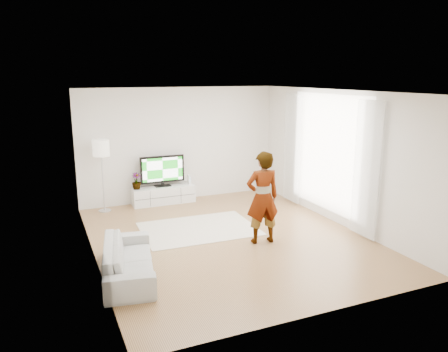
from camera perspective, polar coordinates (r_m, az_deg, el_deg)
name	(u,v)px	position (r m, az deg, el deg)	size (l,w,h in m)	color
floor	(228,238)	(8.56, 0.58, -8.09)	(6.00, 6.00, 0.00)	#AA864D
ceiling	(229,91)	(7.98, 0.63, 10.99)	(6.00, 6.00, 0.00)	white
wall_left	(90,180)	(7.53, -17.09, -0.51)	(0.02, 6.00, 2.80)	silver
wall_right	(338,158)	(9.43, 14.65, 2.33)	(0.02, 6.00, 2.80)	silver
wall_back	(180,144)	(10.92, -5.78, 4.13)	(5.00, 0.02, 2.80)	silver
wall_front	(325,213)	(5.64, 13.06, -4.78)	(5.00, 0.02, 2.80)	silver
window	(328,153)	(9.64, 13.49, 2.93)	(0.01, 2.60, 2.50)	white
curtain_near	(367,170)	(8.62, 18.15, 0.77)	(0.04, 0.70, 2.60)	white
curtain_far	(293,149)	(10.67, 8.97, 3.55)	(0.04, 0.70, 2.60)	white
media_console	(163,195)	(10.81, -7.91, -2.46)	(1.53, 0.43, 0.43)	white
television	(162,170)	(10.69, -8.05, 0.80)	(1.08, 0.21, 0.75)	black
game_console	(189,179)	(10.91, -4.59, -0.45)	(0.06, 0.17, 0.23)	white
potted_plant	(136,181)	(10.56, -11.37, -0.66)	(0.22, 0.22, 0.39)	#3F7238
rug	(199,229)	(9.04, -3.31, -6.89)	(2.29, 1.65, 0.01)	beige
player	(263,198)	(8.10, 5.06, -2.82)	(0.63, 0.42, 1.74)	#334772
sofa	(129,259)	(7.12, -12.35, -10.58)	(1.88, 0.74, 0.55)	#B7B7B2
floor_lamp	(101,151)	(10.22, -15.76, 3.13)	(0.37, 0.37, 1.67)	silver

